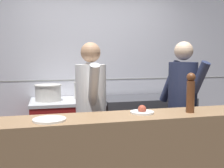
{
  "coord_description": "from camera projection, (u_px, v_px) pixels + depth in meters",
  "views": [
    {
      "loc": [
        -0.76,
        -2.42,
        1.48
      ],
      "look_at": [
        0.06,
        0.79,
        1.15
      ],
      "focal_mm": 42.0,
      "sensor_mm": 36.0,
      "label": 1
    }
  ],
  "objects": [
    {
      "name": "stock_pot",
      "position": [
        48.0,
        92.0,
        3.51
      ],
      "size": [
        0.36,
        0.36,
        0.22
      ],
      "color": "beige",
      "rests_on": "oven_range"
    },
    {
      "name": "sauce_pot",
      "position": [
        84.0,
        90.0,
        3.69
      ],
      "size": [
        0.28,
        0.28,
        0.24
      ],
      "color": "beige",
      "rests_on": "oven_range"
    },
    {
      "name": "wall_back_tiled",
      "position": [
        96.0,
        70.0,
        4.05
      ],
      "size": [
        8.0,
        0.06,
        2.6
      ],
      "color": "silver",
      "rests_on": "ground_plane"
    },
    {
      "name": "plated_dish_main",
      "position": [
        49.0,
        120.0,
        2.16
      ],
      "size": [
        0.27,
        0.27,
        0.02
      ],
      "color": "white",
      "rests_on": "pass_counter"
    },
    {
      "name": "oven_range",
      "position": [
        67.0,
        132.0,
        3.63
      ],
      "size": [
        0.97,
        0.71,
        0.91
      ],
      "color": "maroon",
      "rests_on": "ground_plane"
    },
    {
      "name": "plated_dish_appetiser",
      "position": [
        142.0,
        111.0,
        2.45
      ],
      "size": [
        0.23,
        0.23,
        0.08
      ],
      "color": "white",
      "rests_on": "pass_counter"
    },
    {
      "name": "prep_counter",
      "position": [
        146.0,
        127.0,
        3.92
      ],
      "size": [
        1.33,
        0.65,
        0.9
      ],
      "color": "#38383D",
      "rests_on": "ground_plane"
    },
    {
      "name": "chef_sous",
      "position": [
        182.0,
        104.0,
        3.15
      ],
      "size": [
        0.44,
        0.72,
        1.68
      ],
      "rotation": [
        0.0,
        0.0,
        0.35
      ],
      "color": "black",
      "rests_on": "ground_plane"
    },
    {
      "name": "pass_counter",
      "position": [
        152.0,
        164.0,
        2.48
      ],
      "size": [
        2.91,
        0.45,
        0.96
      ],
      "color": "#93704C",
      "rests_on": "ground_plane"
    },
    {
      "name": "pepper_mill",
      "position": [
        191.0,
        92.0,
        2.47
      ],
      "size": [
        0.08,
        0.08,
        0.38
      ],
      "color": "brown",
      "rests_on": "pass_counter"
    },
    {
      "name": "chef_head_cook",
      "position": [
        91.0,
        109.0,
        2.9
      ],
      "size": [
        0.35,
        0.72,
        1.65
      ],
      "rotation": [
        0.0,
        0.0,
        -0.03
      ],
      "color": "black",
      "rests_on": "ground_plane"
    }
  ]
}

